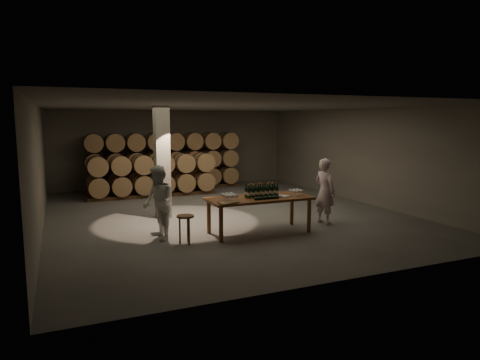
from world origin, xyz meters
name	(u,v)px	position (x,y,z in m)	size (l,w,h in m)	color
room	(162,162)	(-1.80, 0.20, 1.60)	(12.00, 12.00, 12.00)	#565350
tasting_table	(259,201)	(0.00, -2.50, 0.80)	(2.60, 1.10, 0.90)	brown
barrel_stack_back	(165,160)	(-0.57, 5.20, 1.20)	(6.26, 0.95, 2.31)	#52351C
barrel_stack_front	(153,174)	(-1.35, 3.80, 0.83)	(4.70, 0.95, 1.57)	#52351C
bottle_cluster	(262,192)	(0.09, -2.44, 1.02)	(0.87, 0.24, 0.35)	black
lying_bottles	(267,198)	(0.05, -2.81, 0.94)	(0.74, 0.07, 0.07)	black
glass_cluster_left	(229,196)	(-0.85, -2.62, 1.02)	(0.30, 0.41, 0.17)	silver
glass_cluster_right	(296,191)	(0.98, -2.61, 1.01)	(0.30, 0.30, 0.16)	silver
plate	(283,196)	(0.62, -2.60, 0.91)	(0.30, 0.30, 0.02)	silver
notebook_near	(231,202)	(-0.91, -2.90, 0.92)	(0.26, 0.21, 0.03)	brown
notebook_corner	(225,203)	(-1.09, -2.93, 0.91)	(0.23, 0.29, 0.02)	brown
pen	(239,202)	(-0.73, -2.92, 0.91)	(0.01, 0.01, 0.14)	black
stool	(185,220)	(-1.96, -2.69, 0.54)	(0.39, 0.39, 0.65)	#52351C
person_man	(325,191)	(2.05, -2.32, 0.89)	(0.65, 0.43, 1.78)	silver
person_woman	(158,203)	(-2.43, -2.10, 0.88)	(0.85, 0.66, 1.75)	white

